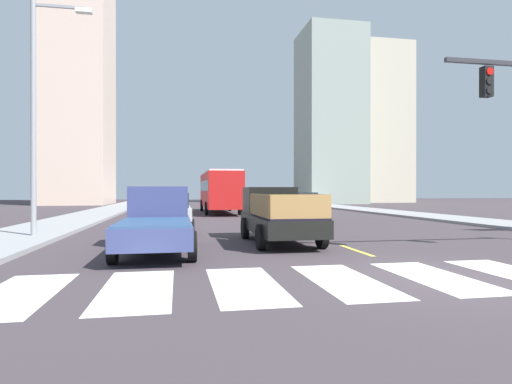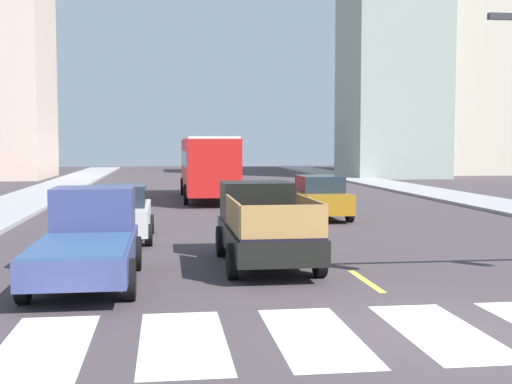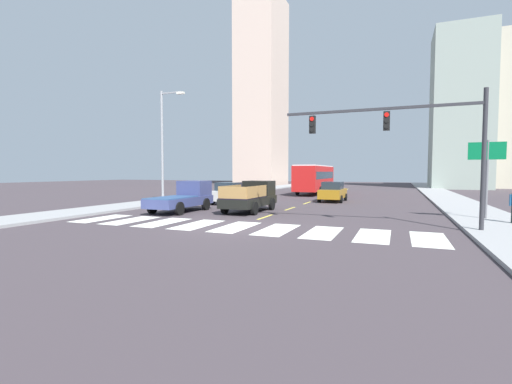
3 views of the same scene
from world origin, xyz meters
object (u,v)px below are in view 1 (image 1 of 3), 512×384
city_bus (219,189)px  sedan_near_left (170,212)px  pickup_dark (157,221)px  pickup_stakebed (277,216)px  streetlight_left (38,107)px  sedan_mid (299,207)px

city_bus → sedan_near_left: 15.42m
pickup_dark → sedan_near_left: pickup_dark is taller
pickup_stakebed → streetlight_left: 9.84m
sedan_near_left → sedan_mid: 8.99m
sedan_near_left → sedan_mid: (7.44, 5.05, 0.00)m
city_bus → pickup_stakebed: bearing=-91.0°
city_bus → sedan_mid: city_bus is taller
pickup_stakebed → sedan_mid: bearing=68.7°
sedan_near_left → pickup_stakebed: bearing=-52.5°
sedan_mid → pickup_stakebed: bearing=-108.1°
streetlight_left → pickup_dark: bearing=-41.6°
pickup_dark → sedan_near_left: (0.28, 6.18, -0.06)m
pickup_stakebed → streetlight_left: size_ratio=0.58×
city_bus → sedan_near_left: bearing=-105.2°
pickup_stakebed → sedan_mid: (3.62, 9.58, -0.08)m
pickup_stakebed → city_bus: (-0.17, 19.47, 1.02)m
city_bus → sedan_mid: size_ratio=2.45×
pickup_stakebed → city_bus: city_bus is taller
pickup_stakebed → sedan_near_left: 5.92m
pickup_dark → sedan_mid: size_ratio=1.18×
pickup_stakebed → pickup_dark: size_ratio=1.00×
pickup_stakebed → sedan_near_left: (-3.82, 4.52, -0.08)m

